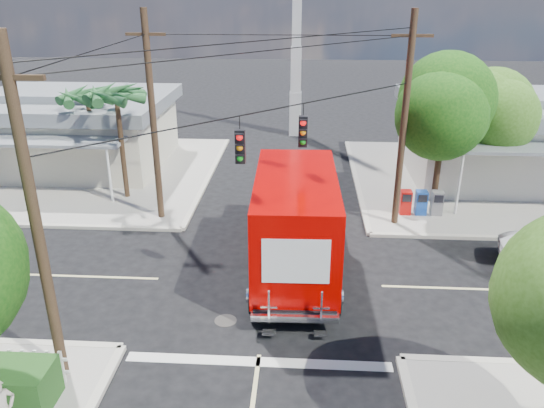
{
  "coord_description": "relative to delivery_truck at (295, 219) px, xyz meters",
  "views": [
    {
      "loc": [
        1.13,
        -16.3,
        9.86
      ],
      "look_at": [
        0.0,
        2.0,
        2.2
      ],
      "focal_mm": 35.0,
      "sensor_mm": 36.0,
      "label": 1
    }
  ],
  "objects": [
    {
      "name": "ground",
      "position": [
        -0.9,
        -1.22,
        -1.96
      ],
      "size": [
        120.0,
        120.0,
        0.0
      ],
      "primitive_type": "plane",
      "color": "black",
      "rests_on": "ground"
    },
    {
      "name": "sidewalk_ne",
      "position": [
        9.98,
        9.66,
        -1.89
      ],
      "size": [
        14.12,
        14.12,
        0.14
      ],
      "color": "#A8A298",
      "rests_on": "ground"
    },
    {
      "name": "sidewalk_nw",
      "position": [
        -11.78,
        9.66,
        -1.89
      ],
      "size": [
        14.12,
        14.12,
        0.14
      ],
      "color": "#A8A298",
      "rests_on": "ground"
    },
    {
      "name": "road_markings",
      "position": [
        -0.9,
        -2.7,
        -1.95
      ],
      "size": [
        32.0,
        32.0,
        0.01
      ],
      "color": "beige",
      "rests_on": "ground"
    },
    {
      "name": "building_ne",
      "position": [
        11.6,
        10.74,
        0.36
      ],
      "size": [
        11.8,
        10.2,
        4.5
      ],
      "color": "beige",
      "rests_on": "sidewalk_ne"
    },
    {
      "name": "building_nw",
      "position": [
        -12.9,
        11.24,
        0.26
      ],
      "size": [
        10.8,
        10.2,
        4.3
      ],
      "color": "beige",
      "rests_on": "sidewalk_nw"
    },
    {
      "name": "radio_tower",
      "position": [
        -0.4,
        18.78,
        3.68
      ],
      "size": [
        0.8,
        0.8,
        17.0
      ],
      "color": "silver",
      "rests_on": "ground"
    },
    {
      "name": "tree_ne_front",
      "position": [
        6.31,
        5.53,
        2.81
      ],
      "size": [
        4.21,
        4.14,
        6.66
      ],
      "color": "#422D1C",
      "rests_on": "sidewalk_ne"
    },
    {
      "name": "tree_ne_back",
      "position": [
        8.91,
        7.73,
        2.23
      ],
      "size": [
        3.77,
        3.66,
        5.82
      ],
      "color": "#422D1C",
      "rests_on": "sidewalk_ne"
    },
    {
      "name": "palm_nw_front",
      "position": [
        -8.4,
        6.28,
        3.08
      ],
      "size": [
        3.01,
        3.08,
        5.59
      ],
      "color": "#422D1C",
      "rests_on": "sidewalk_nw"
    },
    {
      "name": "palm_nw_back",
      "position": [
        -10.4,
        7.78,
        2.71
      ],
      "size": [
        3.01,
        3.08,
        5.19
      ],
      "color": "#422D1C",
      "rests_on": "sidewalk_nw"
    },
    {
      "name": "utility_poles",
      "position": [
        -2.48,
        0.38,
        2.71
      ],
      "size": [
        12.0,
        10.68,
        9.0
      ],
      "color": "#473321",
      "rests_on": "ground"
    },
    {
      "name": "vending_boxes",
      "position": [
        5.6,
        4.98,
        -1.27
      ],
      "size": [
        1.9,
        0.5,
        1.1
      ],
      "color": "red",
      "rests_on": "sidewalk_ne"
    },
    {
      "name": "delivery_truck",
      "position": [
        0.0,
        0.0,
        0.0
      ],
      "size": [
        3.06,
        9.0,
        3.86
      ],
      "color": "black",
      "rests_on": "ground"
    }
  ]
}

